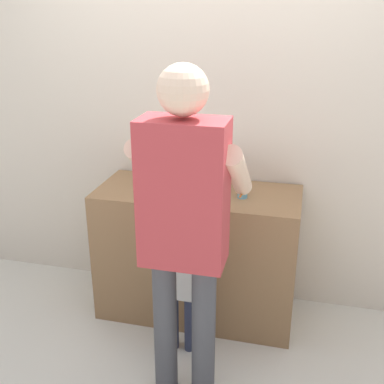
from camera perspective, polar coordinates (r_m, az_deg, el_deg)
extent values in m
plane|color=silver|center=(3.10, -0.70, -17.07)|extent=(14.00, 14.00, 0.00)
cube|color=beige|center=(3.08, 2.13, 10.61)|extent=(4.40, 0.08, 2.70)
cube|color=olive|center=(3.10, 0.67, -7.39)|extent=(1.27, 0.54, 0.87)
cylinder|color=white|center=(2.88, 0.62, 0.98)|extent=(0.39, 0.39, 0.11)
cylinder|color=silver|center=(2.87, 0.62, 1.08)|extent=(0.32, 0.32, 0.09)
cylinder|color=#B7BABF|center=(3.09, 1.66, 3.12)|extent=(0.03, 0.03, 0.18)
cylinder|color=#B7BABF|center=(3.01, 1.44, 4.22)|extent=(0.02, 0.12, 0.02)
cylinder|color=#B7BABF|center=(3.13, 0.40, 2.09)|extent=(0.04, 0.04, 0.05)
cylinder|color=#B7BABF|center=(3.10, 2.92, 1.88)|extent=(0.04, 0.04, 0.05)
cylinder|color=silver|center=(3.00, -6.17, 1.56)|extent=(0.07, 0.07, 0.09)
cylinder|color=blue|center=(2.99, -6.03, 2.59)|extent=(0.03, 0.02, 0.17)
cube|color=white|center=(2.96, -6.10, 4.33)|extent=(0.01, 0.02, 0.02)
cylinder|color=#E5387F|center=(2.97, -5.94, 2.48)|extent=(0.01, 0.03, 0.17)
cube|color=white|center=(2.94, -6.01, 4.23)|extent=(0.01, 0.02, 0.02)
cylinder|color=#66B2D1|center=(2.81, 6.16, 0.56)|extent=(0.06, 0.06, 0.13)
cylinder|color=#2D2D2D|center=(2.78, 6.23, 2.14)|extent=(0.02, 0.02, 0.04)
cylinder|color=#2D334C|center=(2.91, -2.20, -15.35)|extent=(0.06, 0.06, 0.37)
cylinder|color=#2D334C|center=(2.89, -0.35, -15.63)|extent=(0.06, 0.06, 0.37)
cube|color=white|center=(2.70, -1.34, -9.56)|extent=(0.19, 0.11, 0.33)
sphere|color=brown|center=(2.59, -1.38, -5.29)|extent=(0.11, 0.11, 0.11)
cylinder|color=brown|center=(2.78, -2.94, -7.91)|extent=(0.05, 0.23, 0.18)
cylinder|color=brown|center=(2.74, 1.22, -8.42)|extent=(0.05, 0.23, 0.18)
cylinder|color=#47474C|center=(2.53, -3.17, -15.86)|extent=(0.12, 0.12, 0.80)
cylinder|color=#47474C|center=(2.49, 1.40, -16.55)|extent=(0.12, 0.12, 0.80)
cube|color=#B7383D|center=(2.14, -1.02, -0.23)|extent=(0.40, 0.22, 0.69)
sphere|color=beige|center=(2.01, -1.11, 12.27)|extent=(0.22, 0.22, 0.22)
cylinder|color=beige|center=(2.34, -5.07, 3.23)|extent=(0.10, 0.48, 0.38)
cylinder|color=beige|center=(2.24, 5.57, 2.39)|extent=(0.10, 0.48, 0.38)
cylinder|color=orange|center=(2.47, 6.06, -0.25)|extent=(0.01, 0.14, 0.03)
cube|color=white|center=(2.54, 6.31, 0.61)|extent=(0.01, 0.02, 0.02)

